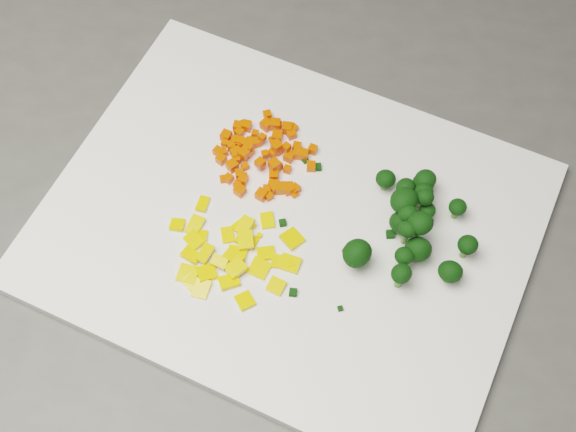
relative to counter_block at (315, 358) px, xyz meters
The scene contains 139 objects.
counter_block is the anchor object (origin of this frame).
cutting_board 0.46m from the counter_block, 118.96° to the right, with size 0.44×0.34×0.01m, color white.
carrot_pile 0.48m from the counter_block, behind, with size 0.10×0.10×0.03m, color #E93E02, non-canonical shape.
pepper_pile 0.48m from the counter_block, 120.11° to the right, with size 0.11×0.11×0.02m, color yellow, non-canonical shape.
broccoli_pile 0.49m from the counter_block, ahead, with size 0.12×0.12×0.05m, color black, non-canonical shape.
carrot_cube_0 0.47m from the counter_block, 162.22° to the left, with size 0.01×0.01×0.01m, color #E93E02.
carrot_cube_1 0.48m from the counter_block, behind, with size 0.01×0.01×0.01m, color #E93E02.
carrot_cube_2 0.48m from the counter_block, behind, with size 0.01×0.01×0.01m, color #E93E02.
carrot_cube_3 0.48m from the counter_block, behind, with size 0.01×0.01×0.01m, color #E93E02.
carrot_cube_4 0.47m from the counter_block, 166.41° to the right, with size 0.01×0.01×0.01m, color #E93E02.
carrot_cube_5 0.47m from the counter_block, 159.42° to the left, with size 0.01×0.01×0.01m, color #E93E02.
carrot_cube_6 0.48m from the counter_block, behind, with size 0.01×0.01×0.01m, color #E93E02.
carrot_cube_7 0.48m from the counter_block, 167.16° to the left, with size 0.01×0.01×0.01m, color #E93E02.
carrot_cube_8 0.47m from the counter_block, 155.65° to the left, with size 0.01×0.01×0.01m, color #E93E02.
carrot_cube_9 0.48m from the counter_block, 162.43° to the right, with size 0.01×0.01×0.01m, color #E93E02.
carrot_cube_10 0.48m from the counter_block, 151.39° to the left, with size 0.01×0.01×0.01m, color #E93E02.
carrot_cube_11 0.47m from the counter_block, 160.25° to the left, with size 0.01×0.01×0.01m, color #E93E02.
carrot_cube_12 0.48m from the counter_block, 164.02° to the left, with size 0.01×0.01×0.01m, color #E93E02.
carrot_cube_13 0.47m from the counter_block, 152.09° to the right, with size 0.01×0.01×0.01m, color #E93E02.
carrot_cube_14 0.48m from the counter_block, behind, with size 0.01×0.01×0.01m, color #E93E02.
carrot_cube_15 0.48m from the counter_block, behind, with size 0.01×0.01×0.01m, color #E93E02.
carrot_cube_16 0.48m from the counter_block, behind, with size 0.01×0.01×0.01m, color #E93E02.
carrot_cube_17 0.48m from the counter_block, behind, with size 0.01×0.01×0.01m, color #E93E02.
carrot_cube_18 0.48m from the counter_block, behind, with size 0.01×0.01×0.01m, color #E93E02.
carrot_cube_19 0.48m from the counter_block, behind, with size 0.01×0.01×0.01m, color #E93E02.
carrot_cube_20 0.48m from the counter_block, 151.63° to the left, with size 0.01×0.01×0.01m, color #E93E02.
carrot_cube_21 0.48m from the counter_block, 164.13° to the left, with size 0.01×0.01×0.01m, color #E93E02.
carrot_cube_22 0.48m from the counter_block, behind, with size 0.01×0.01×0.01m, color #E93E02.
carrot_cube_23 0.47m from the counter_block, 159.61° to the right, with size 0.01×0.01×0.01m, color #E93E02.
carrot_cube_24 0.47m from the counter_block, 161.18° to the right, with size 0.01×0.01×0.01m, color #E93E02.
carrot_cube_25 0.48m from the counter_block, 158.01° to the left, with size 0.01×0.01×0.01m, color #E93E02.
carrot_cube_26 0.47m from the counter_block, 164.45° to the right, with size 0.01×0.01×0.01m, color #E93E02.
carrot_cube_27 0.48m from the counter_block, behind, with size 0.01×0.01×0.01m, color #E93E02.
carrot_cube_28 0.47m from the counter_block, 142.48° to the left, with size 0.01×0.01×0.01m, color #E93E02.
carrot_cube_29 0.48m from the counter_block, behind, with size 0.01×0.01×0.01m, color #E93E02.
carrot_cube_30 0.47m from the counter_block, 151.42° to the right, with size 0.01×0.01×0.01m, color #E93E02.
carrot_cube_31 0.47m from the counter_block, 161.05° to the right, with size 0.01×0.01×0.01m, color #E93E02.
carrot_cube_32 0.47m from the counter_block, behind, with size 0.01×0.01×0.01m, color #E93E02.
carrot_cube_33 0.47m from the counter_block, 150.73° to the left, with size 0.01×0.01×0.01m, color #E93E02.
carrot_cube_34 0.48m from the counter_block, 164.78° to the left, with size 0.01×0.01×0.01m, color #E93E02.
carrot_cube_35 0.48m from the counter_block, behind, with size 0.01×0.01×0.01m, color #E93E02.
carrot_cube_36 0.47m from the counter_block, behind, with size 0.01×0.01×0.01m, color #E93E02.
carrot_cube_37 0.47m from the counter_block, 135.23° to the left, with size 0.01×0.01×0.01m, color #E93E02.
carrot_cube_38 0.47m from the counter_block, 154.87° to the right, with size 0.01×0.01×0.01m, color #E93E02.
carrot_cube_39 0.48m from the counter_block, behind, with size 0.01×0.01×0.01m, color #E93E02.
carrot_cube_40 0.47m from the counter_block, 149.38° to the left, with size 0.01×0.01×0.01m, color #E93E02.
carrot_cube_41 0.48m from the counter_block, behind, with size 0.01×0.01×0.01m, color #E93E02.
carrot_cube_42 0.47m from the counter_block, 164.06° to the left, with size 0.01×0.01×0.01m, color #E93E02.
carrot_cube_43 0.47m from the counter_block, 167.93° to the left, with size 0.01×0.01×0.01m, color #E93E02.
carrot_cube_44 0.48m from the counter_block, behind, with size 0.01×0.01×0.01m, color #E93E02.
carrot_cube_45 0.47m from the counter_block, behind, with size 0.01×0.01×0.01m, color #E93E02.
carrot_cube_46 0.47m from the counter_block, behind, with size 0.01×0.01×0.01m, color #E93E02.
carrot_cube_47 0.48m from the counter_block, 165.48° to the left, with size 0.01×0.01×0.01m, color #E93E02.
carrot_cube_48 0.47m from the counter_block, 152.03° to the left, with size 0.01×0.01×0.01m, color #E93E02.
carrot_cube_49 0.47m from the counter_block, 158.95° to the left, with size 0.01×0.01×0.01m, color #E93E02.
carrot_cube_50 0.47m from the counter_block, 163.26° to the right, with size 0.01×0.01×0.01m, color #E93E02.
carrot_cube_51 0.47m from the counter_block, 162.47° to the right, with size 0.01×0.01×0.01m, color #E93E02.
carrot_cube_52 0.48m from the counter_block, behind, with size 0.01×0.01×0.01m, color #E93E02.
carrot_cube_53 0.47m from the counter_block, behind, with size 0.01×0.01×0.01m, color #E93E02.
carrot_cube_54 0.47m from the counter_block, 146.14° to the left, with size 0.01×0.01×0.01m, color #E93E02.
carrot_cube_55 0.47m from the counter_block, 146.35° to the left, with size 0.01×0.01×0.01m, color #E93E02.
carrot_cube_56 0.47m from the counter_block, 147.77° to the left, with size 0.01×0.01×0.01m, color #E93E02.
carrot_cube_57 0.47m from the counter_block, 157.90° to the right, with size 0.01×0.01×0.01m, color #E93E02.
carrot_cube_58 0.47m from the counter_block, 166.90° to the right, with size 0.01×0.01×0.01m, color #E93E02.
carrot_cube_59 0.48m from the counter_block, behind, with size 0.01×0.01×0.01m, color #E93E02.
carrot_cube_60 0.48m from the counter_block, behind, with size 0.01×0.01×0.01m, color #E93E02.
carrot_cube_61 0.47m from the counter_block, 146.95° to the left, with size 0.01×0.01×0.01m, color #E93E02.
carrot_cube_62 0.47m from the counter_block, 161.78° to the right, with size 0.01×0.01×0.01m, color #E93E02.
carrot_cube_63 0.48m from the counter_block, 163.42° to the left, with size 0.01×0.01×0.01m, color #E93E02.
carrot_cube_64 0.48m from the counter_block, behind, with size 0.01×0.01×0.01m, color #E93E02.
carrot_cube_65 0.48m from the counter_block, 155.87° to the left, with size 0.01×0.01×0.01m, color #E93E02.
carrot_cube_66 0.47m from the counter_block, 164.48° to the right, with size 0.01×0.01×0.01m, color #E93E02.
carrot_cube_67 0.48m from the counter_block, behind, with size 0.01×0.01×0.01m, color #E93E02.
carrot_cube_68 0.48m from the counter_block, 161.93° to the right, with size 0.01×0.01×0.01m, color #E93E02.
carrot_cube_69 0.47m from the counter_block, behind, with size 0.01×0.01×0.01m, color #E93E02.
carrot_cube_70 0.47m from the counter_block, 146.47° to the left, with size 0.01×0.01×0.01m, color #E93E02.
carrot_cube_71 0.48m from the counter_block, 169.29° to the left, with size 0.01×0.01×0.01m, color #E93E02.
carrot_cube_72 0.47m from the counter_block, 167.17° to the left, with size 0.01×0.01×0.01m, color #E93E02.
carrot_cube_73 0.48m from the counter_block, behind, with size 0.01×0.01×0.01m, color #E93E02.
pepper_chunk_0 0.47m from the counter_block, 102.41° to the right, with size 0.02×0.02×0.00m, color yellow.
pepper_chunk_1 0.48m from the counter_block, 131.67° to the right, with size 0.01×0.01×0.00m, color yellow.
pepper_chunk_2 0.48m from the counter_block, 128.27° to the right, with size 0.02×0.01×0.00m, color yellow.
pepper_chunk_3 0.49m from the counter_block, 122.93° to the right, with size 0.02×0.01×0.00m, color yellow.
pepper_chunk_4 0.48m from the counter_block, 109.51° to the right, with size 0.01×0.02×0.00m, color yellow.
pepper_chunk_5 0.47m from the counter_block, 99.86° to the right, with size 0.02×0.02×0.00m, color yellow.
pepper_chunk_6 0.47m from the counter_block, 129.95° to the right, with size 0.02×0.02×0.00m, color yellow.
pepper_chunk_7 0.48m from the counter_block, 137.33° to the right, with size 0.02×0.01×0.00m, color yellow.
pepper_chunk_8 0.47m from the counter_block, 95.99° to the right, with size 0.01×0.01×0.00m, color yellow.
pepper_chunk_9 0.49m from the counter_block, 139.27° to the right, with size 0.01×0.01×0.00m, color yellow.
pepper_chunk_10 0.47m from the counter_block, 120.58° to the right, with size 0.02×0.01×0.00m, color yellow.
pepper_chunk_11 0.48m from the counter_block, 147.57° to the right, with size 0.02×0.01×0.00m, color yellow.
pepper_chunk_12 0.47m from the counter_block, 128.19° to the right, with size 0.02×0.01×0.00m, color yellow.
pepper_chunk_13 0.48m from the counter_block, 116.41° to the right, with size 0.01×0.01×0.00m, color yellow.
pepper_chunk_14 0.48m from the counter_block, 119.31° to the right, with size 0.02×0.01×0.00m, color yellow.
pepper_chunk_15 0.48m from the counter_block, 130.93° to the right, with size 0.01×0.02×0.00m, color yellow.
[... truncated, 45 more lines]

